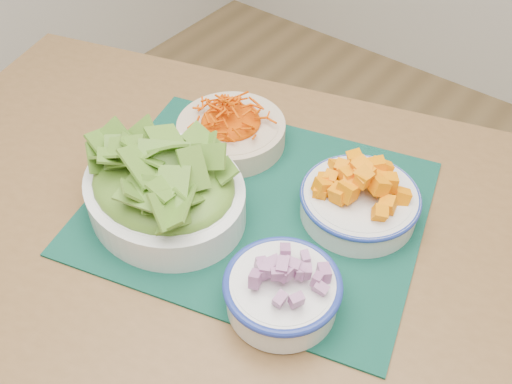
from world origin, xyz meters
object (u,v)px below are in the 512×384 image
squash_bowl (360,195)px  carrot_bowl (231,128)px  table (234,278)px  placemat (256,206)px  lettuce_bowl (164,185)px  onion_bowl (282,287)px

squash_bowl → carrot_bowl: bearing=177.3°
table → placemat: bearing=81.3°
table → carrot_bowl: (-0.14, 0.17, 0.13)m
lettuce_bowl → onion_bowl: size_ratio=1.63×
placemat → squash_bowl: 0.16m
carrot_bowl → lettuce_bowl: 0.19m
table → onion_bowl: bearing=-38.7°
table → onion_bowl: size_ratio=7.79×
squash_bowl → onion_bowl: (0.00, -0.20, -0.00)m
squash_bowl → onion_bowl: 0.20m
placemat → onion_bowl: onion_bowl is taller
placemat → onion_bowl: size_ratio=2.82×
squash_bowl → lettuce_bowl: (-0.24, -0.17, 0.01)m
lettuce_bowl → onion_bowl: bearing=0.1°
carrot_bowl → onion_bowl: onion_bowl is taller
squash_bowl → lettuce_bowl: size_ratio=0.62×
placemat → carrot_bowl: (-0.13, 0.09, 0.03)m
placemat → carrot_bowl: bearing=127.7°
table → placemat: placemat is taller
placemat → carrot_bowl: 0.16m
squash_bowl → lettuce_bowl: 0.29m
placemat → lettuce_bowl: lettuce_bowl is taller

